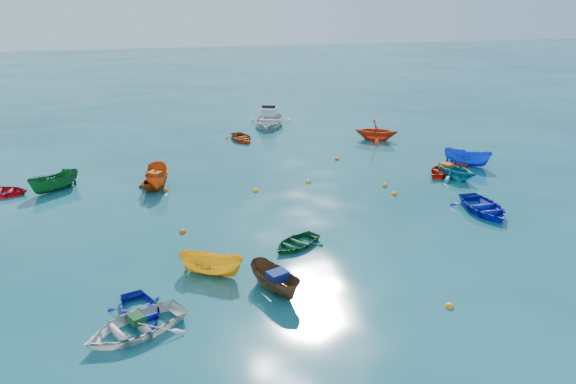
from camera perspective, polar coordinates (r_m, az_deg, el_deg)
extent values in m
plane|color=#0A414A|center=(26.57, 2.17, -4.58)|extent=(160.00, 160.00, 0.00)
imported|color=#0D13A6|center=(21.45, -14.74, -12.05)|extent=(2.73, 3.23, 0.57)
imported|color=silver|center=(20.61, -15.26, -13.60)|extent=(4.39, 4.01, 0.74)
imported|color=#54351E|center=(22.24, -1.26, -10.02)|extent=(2.17, 3.06, 1.11)
imported|color=#0D16AB|center=(31.04, 19.22, -1.92)|extent=(2.65, 3.65, 0.75)
imported|color=#C54F12|center=(33.46, -13.31, 0.35)|extent=(3.22, 3.28, 1.31)
imported|color=yellow|center=(23.57, -7.74, -8.30)|extent=(2.97, 2.23, 1.08)
imported|color=#114820|center=(25.64, 0.81, -5.55)|extent=(3.18, 3.01, 0.54)
imported|color=teal|center=(35.67, 16.55, 1.32)|extent=(3.36, 3.51, 1.44)
imported|color=red|center=(35.44, -27.08, -0.29)|extent=(3.07, 2.33, 0.60)
imported|color=#C14912|center=(33.74, -13.05, 0.55)|extent=(1.39, 3.40, 1.30)
imported|color=#B51E0F|center=(36.39, 15.74, 1.79)|extent=(4.20, 3.87, 0.71)
imported|color=blue|center=(38.49, 17.66, 2.62)|extent=(3.05, 2.88, 1.18)
imported|color=#A0340D|center=(42.60, -4.74, 5.27)|extent=(2.57, 3.15, 0.57)
imported|color=red|center=(43.01, 8.91, 5.24)|extent=(3.95, 3.73, 1.65)
imported|color=#135123|center=(34.87, -22.53, 0.12)|extent=(3.08, 2.78, 1.17)
imported|color=silver|center=(46.88, -1.95, 6.78)|extent=(4.75, 5.68, 1.61)
cube|color=#11461B|center=(20.36, -15.14, -12.31)|extent=(0.68, 0.73, 0.29)
cube|color=navy|center=(21.76, -1.05, -8.51)|extent=(0.93, 0.83, 0.37)
cube|color=#B25012|center=(33.22, -13.38, 1.72)|extent=(0.90, 0.87, 0.35)
cube|color=#BF4B13|center=(36.14, 15.74, 2.56)|extent=(0.86, 0.92, 0.36)
sphere|color=gold|center=(22.08, 16.05, -11.17)|extent=(0.34, 0.34, 0.34)
sphere|color=orange|center=(32.18, 10.74, -0.27)|extent=(0.35, 0.35, 0.35)
sphere|color=#D5570B|center=(27.46, -10.65, -4.07)|extent=(0.33, 0.33, 0.33)
sphere|color=yellow|center=(33.55, 2.08, 0.98)|extent=(0.37, 0.37, 0.37)
sphere|color=orange|center=(33.36, 9.80, 0.55)|extent=(0.35, 0.35, 0.35)
sphere|color=yellow|center=(32.22, -3.31, 0.10)|extent=(0.37, 0.37, 0.37)
sphere|color=#E4500C|center=(37.93, 5.00, 3.29)|extent=(0.32, 0.32, 0.32)
sphere|color=yellow|center=(45.54, 8.27, 6.15)|extent=(0.35, 0.35, 0.35)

